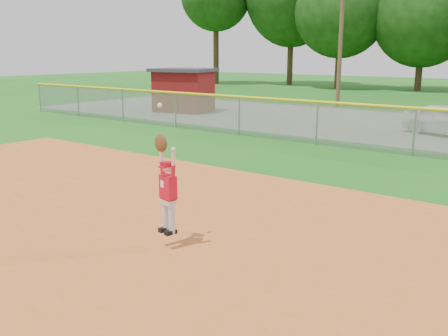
{
  "coord_description": "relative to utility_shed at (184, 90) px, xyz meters",
  "views": [
    {
      "loc": [
        4.49,
        -5.79,
        3.18
      ],
      "look_at": [
        -0.89,
        1.35,
        1.1
      ],
      "focal_mm": 40.0,
      "sensor_mm": 36.0,
      "label": 1
    }
  ],
  "objects": [
    {
      "name": "ground",
      "position": [
        13.54,
        -14.54,
        -1.19
      ],
      "size": [
        120.0,
        120.0,
        0.0
      ],
      "primitive_type": "plane",
      "color": "#195B14",
      "rests_on": "ground"
    },
    {
      "name": "utility_shed",
      "position": [
        0.0,
        0.0,
        0.0
      ],
      "size": [
        3.57,
        3.05,
        2.33
      ],
      "color": "#5A0C0D",
      "rests_on": "ground"
    },
    {
      "name": "outfield_fence",
      "position": [
        13.54,
        -4.54,
        -0.31
      ],
      "size": [
        40.06,
        0.1,
        1.55
      ],
      "color": "gray",
      "rests_on": "ground"
    },
    {
      "name": "ballplayer",
      "position": [
        12.62,
        -14.68,
        -0.1
      ],
      "size": [
        0.54,
        0.29,
        2.11
      ],
      "color": "silver",
      "rests_on": "ground"
    }
  ]
}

